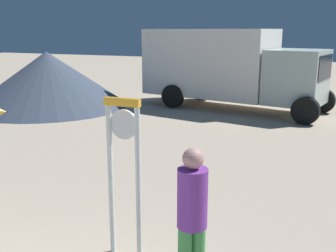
# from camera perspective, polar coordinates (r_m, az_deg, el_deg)

# --- Properties ---
(standing_clock) EXTENTS (0.49, 0.11, 2.15)m
(standing_clock) POSITION_cam_1_polar(r_m,az_deg,el_deg) (5.14, -6.35, -5.17)
(standing_clock) COLOR white
(standing_clock) RESTS_ON ground_plane
(person_near_clock) EXTENTS (0.34, 0.34, 1.76)m
(person_near_clock) POSITION_cam_1_polar(r_m,az_deg,el_deg) (4.49, 3.49, -12.70)
(person_near_clock) COLOR #469E4F
(person_near_clock) RESTS_ON ground_plane
(box_truck_near) EXTENTS (7.39, 3.54, 3.02)m
(box_truck_near) POSITION_cam_1_polar(r_m,az_deg,el_deg) (15.58, 8.29, 8.54)
(box_truck_near) COLOR white
(box_truck_near) RESTS_ON ground_plane
(dome_tent) EXTENTS (6.27, 6.27, 2.17)m
(dome_tent) POSITION_cam_1_polar(r_m,az_deg,el_deg) (16.50, -16.87, 6.45)
(dome_tent) COLOR #3B4658
(dome_tent) RESTS_ON ground_plane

